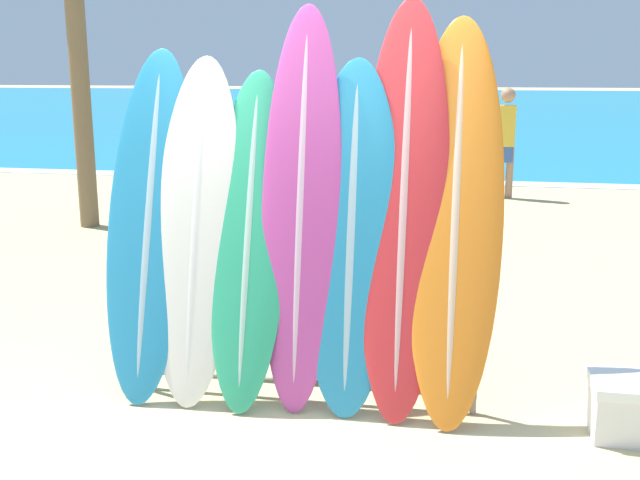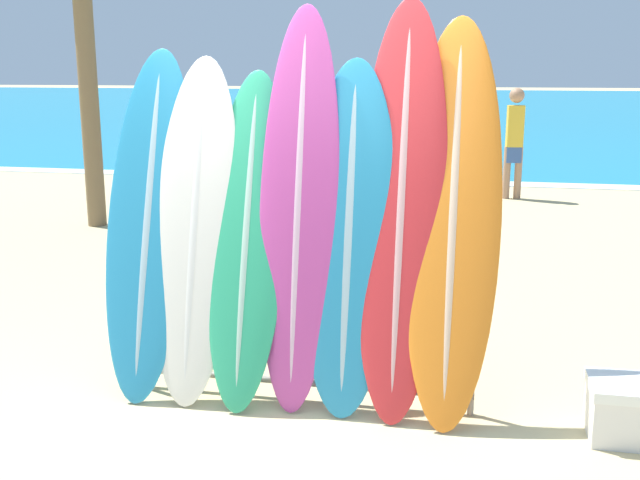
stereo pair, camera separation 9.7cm
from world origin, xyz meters
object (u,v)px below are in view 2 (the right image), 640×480
at_px(surfboard_slot_5, 401,209).
at_px(cooler_box, 634,410).
at_px(surfboard_slot_1, 195,229).
at_px(surfboard_slot_3, 299,209).
at_px(person_mid_beach, 514,139).
at_px(person_near_water, 292,148).
at_px(surfboard_rack, 295,331).
at_px(surfboard_slot_2, 247,239).
at_px(surfboard_slot_4, 349,238).
at_px(surfboard_slot_0, 149,223).
at_px(surfboard_slot_6, 453,220).

xyz_separation_m(surfboard_slot_5, cooler_box, (1.39, -0.20, -1.09)).
height_order(surfboard_slot_1, surfboard_slot_3, surfboard_slot_3).
bearing_deg(person_mid_beach, person_near_water, -164.28).
distance_m(surfboard_slot_1, cooler_box, 2.85).
height_order(surfboard_rack, cooler_box, surfboard_rack).
height_order(surfboard_slot_2, cooler_box, surfboard_slot_2).
relative_size(surfboard_slot_3, person_near_water, 1.50).
distance_m(surfboard_slot_2, surfboard_slot_5, 0.98).
bearing_deg(surfboard_rack, surfboard_slot_1, 176.78).
bearing_deg(surfboard_slot_1, surfboard_slot_4, -0.53).
xyz_separation_m(surfboard_slot_0, surfboard_slot_2, (0.67, -0.03, -0.07)).
bearing_deg(person_mid_beach, surfboard_slot_3, -110.13).
distance_m(surfboard_rack, surfboard_slot_3, 0.78).
height_order(surfboard_slot_4, person_near_water, surfboard_slot_4).
bearing_deg(surfboard_rack, surfboard_slot_4, 4.70).
relative_size(surfboard_slot_3, surfboard_slot_6, 1.03).
relative_size(surfboard_slot_3, cooler_box, 4.77).
distance_m(surfboard_slot_3, surfboard_slot_5, 0.63).
bearing_deg(surfboard_slot_0, surfboard_slot_4, -1.20).
distance_m(surfboard_slot_1, person_mid_beach, 8.42).
distance_m(surfboard_slot_6, person_mid_beach, 8.08).
height_order(surfboard_rack, person_near_water, person_near_water).
bearing_deg(surfboard_slot_3, surfboard_slot_6, 1.90).
xyz_separation_m(surfboard_slot_6, person_mid_beach, (0.75, 8.04, -0.24)).
relative_size(surfboard_slot_3, surfboard_slot_5, 0.98).
bearing_deg(surfboard_slot_0, surfboard_slot_1, -3.24).
height_order(surfboard_slot_2, surfboard_slot_6, surfboard_slot_6).
relative_size(surfboard_slot_2, surfboard_slot_4, 0.97).
bearing_deg(surfboard_slot_1, surfboard_slot_6, 1.56).
bearing_deg(surfboard_slot_3, surfboard_slot_2, -175.84).
distance_m(surfboard_rack, surfboard_slot_2, 0.66).
bearing_deg(surfboard_slot_4, surfboard_slot_6, 4.89).
bearing_deg(surfboard_slot_2, person_mid_beach, 76.01).
height_order(surfboard_rack, surfboard_slot_6, surfboard_slot_6).
xyz_separation_m(surfboard_rack, surfboard_slot_4, (0.34, 0.03, 0.62)).
distance_m(surfboard_slot_5, person_near_water, 6.94).
relative_size(surfboard_slot_2, person_near_water, 1.26).
xyz_separation_m(surfboard_rack, surfboard_slot_3, (0.02, 0.05, 0.78)).
distance_m(person_near_water, person_mid_beach, 3.65).
xyz_separation_m(surfboard_rack, surfboard_slot_0, (-0.98, 0.06, 0.65)).
bearing_deg(surfboard_slot_0, surfboard_rack, -3.23).
bearing_deg(surfboard_rack, surfboard_slot_5, 7.28).
distance_m(surfboard_slot_4, surfboard_slot_6, 0.64).
distance_m(surfboard_slot_3, surfboard_slot_6, 0.94).
xyz_separation_m(person_mid_beach, cooler_box, (0.33, -8.24, -0.80)).
distance_m(surfboard_slot_3, cooler_box, 2.29).
relative_size(surfboard_slot_3, surfboard_slot_4, 1.15).
bearing_deg(surfboard_rack, surfboard_slot_0, 176.77).
bearing_deg(surfboard_slot_4, surfboard_slot_2, -179.82).
bearing_deg(cooler_box, surfboard_slot_1, 176.77).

